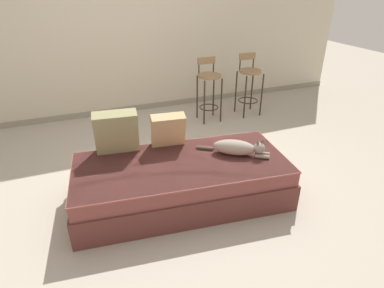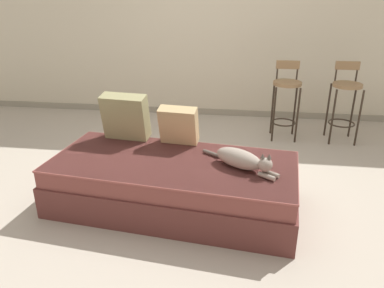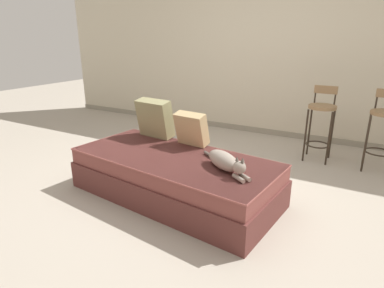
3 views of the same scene
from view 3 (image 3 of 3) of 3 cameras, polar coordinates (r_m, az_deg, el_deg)
ground_plane at (r=3.64m, az=0.24°, el=-6.59°), size 16.00×16.00×0.00m
wall_back_panel at (r=5.38m, az=12.38°, el=15.57°), size 8.00×0.10×2.60m
wall_baseboard_trim at (r=5.53m, az=11.31°, el=2.48°), size 8.00×0.02×0.09m
couch at (r=3.23m, az=-3.20°, el=-5.68°), size 2.16×1.17×0.43m
throw_pillow_corner at (r=3.71m, az=-6.60°, el=4.56°), size 0.45×0.27×0.44m
throw_pillow_middle at (r=3.40m, az=-0.09°, el=2.71°), size 0.37×0.24×0.36m
cat at (r=2.83m, az=5.95°, el=-3.08°), size 0.63×0.49×0.19m
bar_stool_near_window at (r=4.41m, az=21.98°, el=4.45°), size 0.34×0.34×0.95m
bar_stool_by_doorway at (r=4.39m, az=30.98°, el=3.01°), size 0.34×0.34×0.96m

